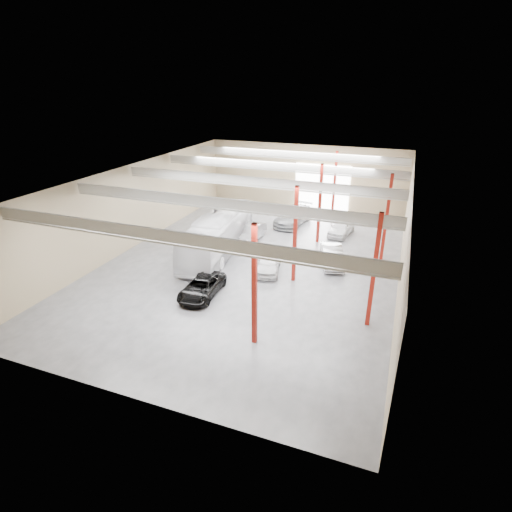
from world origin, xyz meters
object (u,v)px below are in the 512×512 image
Objects in this scene: car_row_c at (293,216)px; car_right_near at (332,256)px; black_sedan at (202,287)px; car_row_b at (250,233)px; car_row_a at (269,262)px; car_right_far at (342,227)px; coach_bus at (218,234)px.

car_right_near is at bearing -48.70° from car_row_c.
car_row_b reaches higher than black_sedan.
car_row_a is 10.49m from car_right_far.
car_right_far is (3.91, 9.74, 0.01)m from car_row_a.
car_row_a is 5.13m from car_right_near.
car_right_near is 1.04× the size of car_right_far.
coach_bus is at bearing -105.13° from car_row_c.
black_sedan is 1.07× the size of car_row_a.
car_row_b is at bearing 145.25° from car_right_near.
car_right_near is 6.97m from car_right_far.
car_row_b reaches higher than car_right_far.
coach_bus is 11.96m from car_right_far.
car_row_c is at bearing 80.84° from black_sedan.
coach_bus is 2.72× the size of car_right_near.
coach_bus is 2.85× the size of car_row_a.
coach_bus reaches higher than car_right_far.
car_right_near reaches higher than car_right_far.
car_row_c reaches higher than car_row_a.
car_right_near is (4.31, 2.78, 0.01)m from car_row_a.
coach_bus is 2.66× the size of car_row_b.
black_sedan is (2.13, -7.12, -1.04)m from coach_bus.
coach_bus is 5.53m from car_row_a.
car_row_b is 8.71m from car_right_far.
car_row_c reaches higher than car_row_b.
car_row_b is at bearing -104.65° from car_row_c.
car_right_near is at bearing 19.65° from car_row_a.
car_right_far is at bearing 32.45° from car_row_b.
car_row_b is (1.50, 3.40, -0.92)m from coach_bus.
black_sedan is at bearing -84.62° from car_row_b.
car_row_b is 0.78× the size of car_row_c.
car_row_b is at bearing 59.81° from coach_bus.
car_row_c is at bearing 82.90° from car_row_a.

